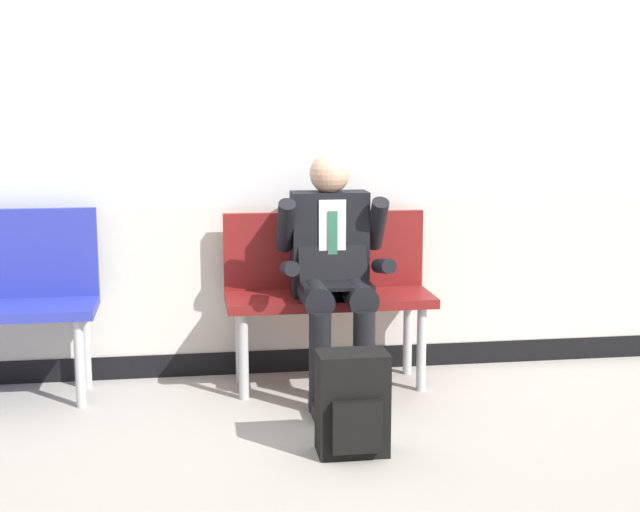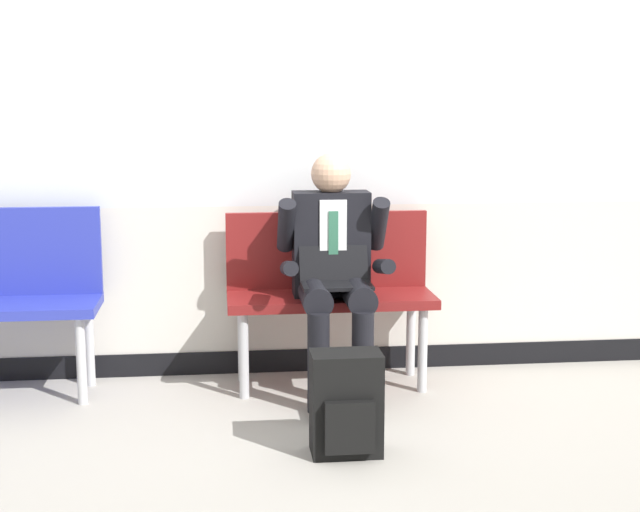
# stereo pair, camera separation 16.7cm
# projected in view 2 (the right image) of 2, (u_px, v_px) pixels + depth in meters

# --- Properties ---
(ground_plane) EXTENTS (18.00, 18.00, 0.00)m
(ground_plane) POSITION_uv_depth(u_px,v_px,m) (308.00, 410.00, 4.54)
(ground_plane) COLOR #9E9991
(station_wall) EXTENTS (6.31, 0.14, 3.08)m
(station_wall) POSITION_uv_depth(u_px,v_px,m) (294.00, 99.00, 4.98)
(station_wall) COLOR silver
(station_wall) RESTS_ON ground
(bench_with_person) EXTENTS (1.10, 0.42, 0.93)m
(bench_with_person) POSITION_uv_depth(u_px,v_px,m) (329.00, 284.00, 4.90)
(bench_with_person) COLOR maroon
(bench_with_person) RESTS_ON ground
(person_seated) EXTENTS (0.57, 0.70, 1.25)m
(person_seated) POSITION_uv_depth(u_px,v_px,m) (334.00, 268.00, 4.68)
(person_seated) COLOR black
(person_seated) RESTS_ON ground
(backpack) EXTENTS (0.31, 0.23, 0.46)m
(backpack) POSITION_uv_depth(u_px,v_px,m) (346.00, 405.00, 3.95)
(backpack) COLOR black
(backpack) RESTS_ON ground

